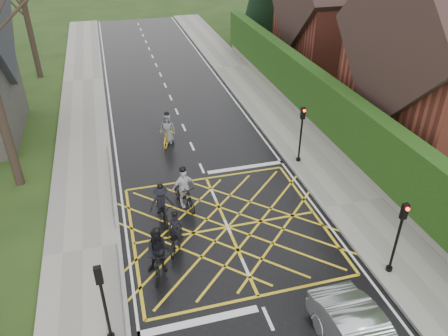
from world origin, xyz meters
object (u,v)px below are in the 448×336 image
cyclist_rear (176,236)px  cyclist_mid (162,207)px  cyclist_front (184,192)px  cyclist_lead (168,132)px  cyclist_back (159,256)px

cyclist_rear → cyclist_mid: size_ratio=0.97×
cyclist_front → cyclist_lead: (0.28, 6.29, -0.10)m
cyclist_mid → cyclist_lead: (1.39, 7.03, -0.01)m
cyclist_back → cyclist_mid: cyclist_back is taller
cyclist_rear → cyclist_lead: size_ratio=0.90×
cyclist_back → cyclist_mid: bearing=96.9°
cyclist_back → cyclist_front: size_ratio=1.01×
cyclist_lead → cyclist_back: bearing=-79.0°
cyclist_mid → cyclist_back: bearing=-106.1°
cyclist_front → cyclist_rear: bearing=-122.8°
cyclist_rear → cyclist_lead: bearing=105.6°
cyclist_rear → cyclist_front: bearing=95.3°
cyclist_front → cyclist_lead: cyclist_front is taller
cyclist_rear → cyclist_front: (0.83, 2.67, 0.20)m
cyclist_front → cyclist_lead: bearing=72.0°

